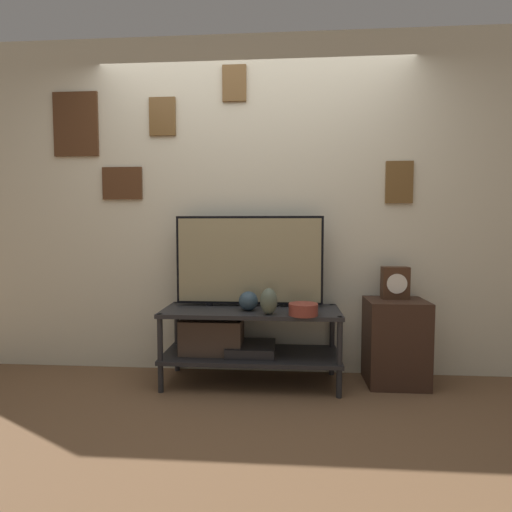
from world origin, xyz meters
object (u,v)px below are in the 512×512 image
(vase_wide_bowl, at_px, (303,309))
(vase_round_glass, at_px, (248,301))
(television, at_px, (249,260))
(vase_urn_stoneware, at_px, (269,301))
(mantel_clock, at_px, (395,283))

(vase_wide_bowl, relative_size, vase_round_glass, 1.43)
(vase_wide_bowl, bearing_deg, television, 143.90)
(vase_wide_bowl, height_order, vase_urn_stoneware, vase_urn_stoneware)
(vase_wide_bowl, xyz_separation_m, vase_round_glass, (-0.40, 0.13, 0.03))
(mantel_clock, bearing_deg, vase_round_glass, -171.01)
(vase_round_glass, relative_size, mantel_clock, 0.59)
(vase_wide_bowl, bearing_deg, vase_round_glass, 161.77)
(vase_urn_stoneware, xyz_separation_m, vase_round_glass, (-0.15, 0.12, -0.02))
(vase_urn_stoneware, bearing_deg, mantel_clock, 17.33)
(television, relative_size, vase_wide_bowl, 5.55)
(vase_wide_bowl, xyz_separation_m, mantel_clock, (0.70, 0.30, 0.15))
(television, bearing_deg, mantel_clock, 0.48)
(vase_wide_bowl, height_order, vase_round_glass, vase_round_glass)
(vase_wide_bowl, bearing_deg, vase_urn_stoneware, 177.74)
(television, distance_m, mantel_clock, 1.12)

